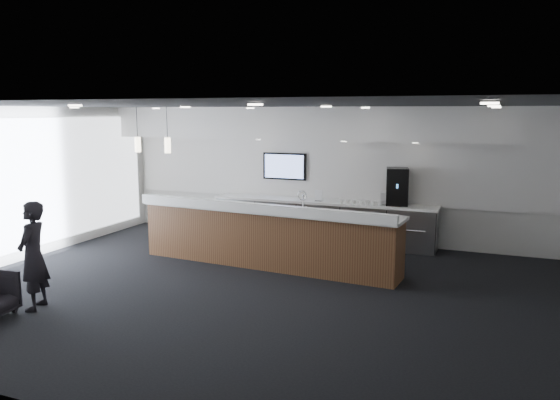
% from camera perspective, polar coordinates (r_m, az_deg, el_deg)
% --- Properties ---
extents(ground, '(10.00, 10.00, 0.00)m').
position_cam_1_polar(ground, '(9.05, -2.78, -9.46)').
color(ground, black).
rests_on(ground, ground).
extents(ceiling, '(10.00, 8.00, 0.02)m').
position_cam_1_polar(ceiling, '(8.58, -2.94, 9.89)').
color(ceiling, black).
rests_on(ceiling, back_wall).
extents(back_wall, '(10.00, 0.02, 3.00)m').
position_cam_1_polar(back_wall, '(12.40, 4.94, 2.71)').
color(back_wall, silver).
rests_on(back_wall, ground).
extents(left_wall, '(0.02, 8.00, 3.00)m').
position_cam_1_polar(left_wall, '(11.69, -25.70, 1.44)').
color(left_wall, silver).
rests_on(left_wall, ground).
extents(soffit_bulkhead, '(10.00, 0.90, 0.70)m').
position_cam_1_polar(soffit_bulkhead, '(11.89, 4.37, 8.00)').
color(soffit_bulkhead, silver).
rests_on(soffit_bulkhead, back_wall).
extents(alcove_panel, '(9.80, 0.06, 1.40)m').
position_cam_1_polar(alcove_panel, '(12.36, 4.91, 3.15)').
color(alcove_panel, silver).
rests_on(alcove_panel, back_wall).
extents(window_blinds_wall, '(0.04, 7.36, 2.55)m').
position_cam_1_polar(window_blinds_wall, '(11.66, -25.57, 1.43)').
color(window_blinds_wall, silver).
rests_on(window_blinds_wall, left_wall).
extents(back_credenza, '(5.06, 0.66, 0.95)m').
position_cam_1_polar(back_credenza, '(12.22, 4.38, -2.24)').
color(back_credenza, gray).
rests_on(back_credenza, ground).
extents(wall_tv, '(1.05, 0.08, 0.62)m').
position_cam_1_polar(wall_tv, '(12.62, 0.48, 3.54)').
color(wall_tv, black).
rests_on(wall_tv, back_wall).
extents(pendant_left, '(0.12, 0.12, 0.30)m').
position_cam_1_polar(pendant_left, '(10.50, -13.04, 5.44)').
color(pendant_left, '#FFEEC6').
rests_on(pendant_left, ceiling).
extents(pendant_right, '(0.12, 0.12, 0.30)m').
position_cam_1_polar(pendant_right, '(10.91, -16.07, 5.46)').
color(pendant_right, '#FFEEC6').
rests_on(pendant_right, ceiling).
extents(ceiling_can_lights, '(7.00, 5.00, 0.02)m').
position_cam_1_polar(ceiling_can_lights, '(8.58, -2.94, 9.69)').
color(ceiling_can_lights, silver).
rests_on(ceiling_can_lights, ceiling).
extents(service_counter, '(5.22, 1.23, 1.49)m').
position_cam_1_polar(service_counter, '(10.32, -1.40, -3.79)').
color(service_counter, '#4B2B19').
rests_on(service_counter, ground).
extents(coffee_machine, '(0.54, 0.62, 0.78)m').
position_cam_1_polar(coffee_machine, '(11.74, 12.13, 1.39)').
color(coffee_machine, black).
rests_on(coffee_machine, back_credenza).
extents(info_sign_left, '(0.18, 0.03, 0.24)m').
position_cam_1_polar(info_sign_left, '(12.04, 4.06, 0.47)').
color(info_sign_left, white).
rests_on(info_sign_left, back_credenza).
extents(info_sign_right, '(0.20, 0.06, 0.26)m').
position_cam_1_polar(info_sign_right, '(11.70, 10.92, 0.12)').
color(info_sign_right, white).
rests_on(info_sign_right, back_credenza).
extents(lounge_guest, '(0.56, 0.68, 1.62)m').
position_cam_1_polar(lounge_guest, '(8.82, -24.40, -5.32)').
color(lounge_guest, black).
rests_on(lounge_guest, ground).
extents(cup_0, '(0.10, 0.10, 0.09)m').
position_cam_1_polar(cup_0, '(11.67, 10.40, -0.31)').
color(cup_0, white).
rests_on(cup_0, back_credenza).
extents(cup_1, '(0.14, 0.14, 0.09)m').
position_cam_1_polar(cup_1, '(11.70, 9.72, -0.27)').
color(cup_1, white).
rests_on(cup_1, back_credenza).
extents(cup_2, '(0.12, 0.12, 0.09)m').
position_cam_1_polar(cup_2, '(11.73, 9.06, -0.23)').
color(cup_2, white).
rests_on(cup_2, back_credenza).
extents(cup_3, '(0.13, 0.13, 0.09)m').
position_cam_1_polar(cup_3, '(11.76, 8.39, -0.19)').
color(cup_3, white).
rests_on(cup_3, back_credenza).
extents(cup_4, '(0.14, 0.14, 0.09)m').
position_cam_1_polar(cup_4, '(11.79, 7.73, -0.14)').
color(cup_4, white).
rests_on(cup_4, back_credenza).
extents(cup_5, '(0.11, 0.11, 0.09)m').
position_cam_1_polar(cup_5, '(11.83, 7.07, -0.10)').
color(cup_5, white).
rests_on(cup_5, back_credenza).
extents(cup_6, '(0.14, 0.14, 0.09)m').
position_cam_1_polar(cup_6, '(11.86, 6.42, -0.06)').
color(cup_6, white).
rests_on(cup_6, back_credenza).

